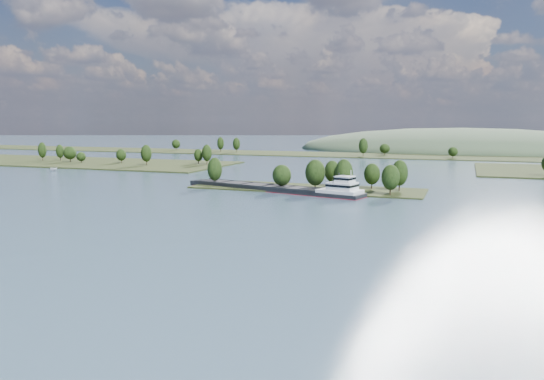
% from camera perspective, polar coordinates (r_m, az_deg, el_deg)
% --- Properties ---
extents(ground, '(1800.00, 1800.00, 0.00)m').
position_cam_1_polar(ground, '(173.43, -1.94, -2.34)').
color(ground, '#364D5E').
rests_on(ground, ground).
extents(tree_island, '(100.00, 30.00, 14.84)m').
position_cam_1_polar(tree_island, '(225.53, 5.22, 1.06)').
color(tree_island, black).
rests_on(tree_island, ground).
extents(left_bank, '(300.00, 80.00, 15.24)m').
position_cam_1_polar(left_bank, '(419.28, -24.33, 2.98)').
color(left_bank, black).
rests_on(left_bank, ground).
extents(back_shoreline, '(900.00, 60.00, 15.82)m').
position_cam_1_polar(back_shoreline, '(442.85, 12.63, 3.63)').
color(back_shoreline, black).
rests_on(back_shoreline, ground).
extents(hill_west, '(320.00, 160.00, 44.00)m').
position_cam_1_polar(hill_west, '(539.10, 19.71, 3.99)').
color(hill_west, '#3C4F36').
rests_on(hill_west, ground).
extents(cargo_barge, '(83.68, 30.27, 11.34)m').
position_cam_1_polar(cargo_barge, '(220.73, 1.17, 0.19)').
color(cargo_barge, black).
rests_on(cargo_barge, ground).
extents(motorboat, '(5.71, 2.85, 2.11)m').
position_cam_1_polar(motorboat, '(334.57, -22.42, 2.08)').
color(motorboat, silver).
rests_on(motorboat, ground).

